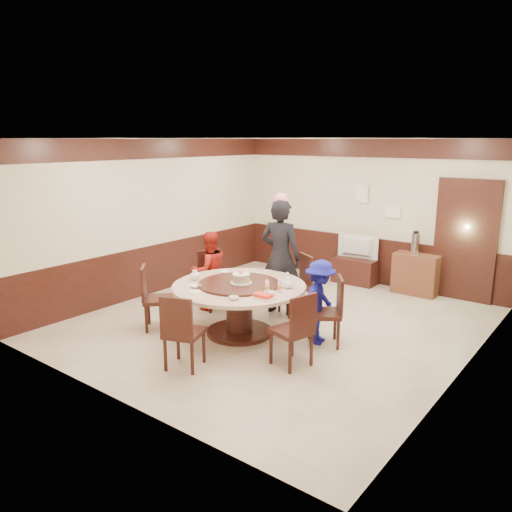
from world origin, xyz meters
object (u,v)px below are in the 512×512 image
Objects in this scene: banquet_table at (239,299)px; thermos at (415,244)px; birthday_cake at (241,278)px; tv_stand at (355,271)px; side_cabinet at (416,274)px; television at (356,247)px; shrimp_platter at (263,296)px; person_red at (209,271)px; person_standing at (281,257)px; person_blue at (320,302)px.

thermos is at bearing 69.81° from banquet_table.
thermos is at bearing 70.23° from birthday_cake.
banquet_table is 3.74m from thermos.
side_cabinet is (1.20, 0.03, 0.12)m from tv_stand.
television is at bearing -178.51° from thermos.
shrimp_platter is (0.65, -0.29, 0.24)m from banquet_table.
tv_stand is 1.04× the size of television.
person_red is at bearing 62.10° from television.
tv_stand is at bearing -178.51° from thermos.
person_standing is 6.08× the size of birthday_cake.
tv_stand is at bearing 87.80° from banquet_table.
person_standing reaches higher than shrimp_platter.
shrimp_platter is at bearing 92.95° from television.
tv_stand is 1.06× the size of side_cabinet.
birthday_cake reaches higher than tv_stand.
banquet_table is 0.75m from shrimp_platter.
birthday_cake is 0.81× the size of thermos.
television reaches higher than side_cabinet.
banquet_table reaches higher than tv_stand.
side_cabinet is (1.34, 3.49, -0.16)m from banquet_table.
banquet_table is 5.06× the size of thermos.
person_red reaches higher than shrimp_platter.
person_red is at bearing 153.01° from banquet_table.
tv_stand is at bearing 180.00° from television.
television reaches higher than shrimp_platter.
tv_stand is (0.10, 3.45, -0.60)m from birthday_cake.
person_red is 4.41× the size of shrimp_platter.
side_cabinet is (0.69, 3.78, -0.40)m from shrimp_platter.
person_standing is 2.44m from tv_stand.
person_red is at bearing 20.81° from person_standing.
thermos is (1.28, 3.49, 0.41)m from banquet_table.
person_standing is 1.39m from person_blue.
thermos is (-0.05, 0.00, 0.56)m from side_cabinet.
thermos reaches higher than side_cabinet.
person_blue is 1.45× the size of television.
television is (0.13, 3.46, 0.20)m from banquet_table.
shrimp_platter is at bearing -82.13° from tv_stand.
side_cabinet is at bearing 176.51° from television.
thermos is at bearing 166.09° from person_red.
person_standing is 2.71m from thermos.
side_cabinet is (2.43, 2.93, -0.29)m from person_red.
birthday_cake is 3.70m from thermos.
television is at bearing -177.80° from person_red.
banquet_table is 6.22× the size of birthday_cake.
person_blue reaches higher than shrimp_platter.
person_blue is at bearing 111.82° from person_red.
birthday_cake reaches higher than television.
tv_stand is 1.21m from side_cabinet.
person_red reaches higher than tv_stand.
television is (0.00, 0.00, 0.49)m from tv_stand.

